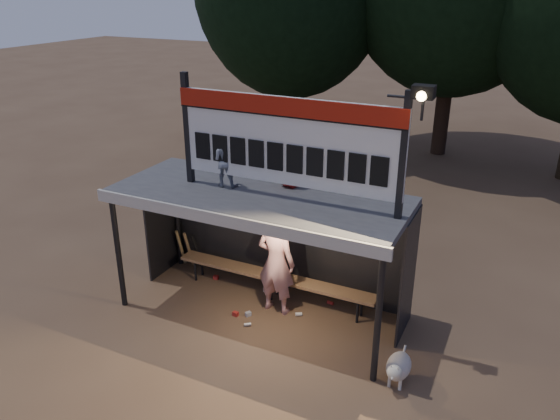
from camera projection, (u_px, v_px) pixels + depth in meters
name	position (u px, v px, depth m)	size (l,w,h in m)	color
ground	(261.00, 311.00, 10.00)	(80.00, 80.00, 0.00)	brown
player	(276.00, 262.00, 9.67)	(0.71, 0.47, 1.96)	white
child_a	(225.00, 160.00, 9.24)	(0.45, 0.35, 0.94)	gray
child_b	(290.00, 163.00, 9.22)	(0.42, 0.27, 0.86)	maroon
dugout_shelter	(266.00, 214.00, 9.48)	(5.10, 2.08, 2.32)	#434245
scoreboard_assembly	(289.00, 139.00, 8.47)	(4.10, 0.27, 1.99)	black
bench	(274.00, 277.00, 10.28)	(4.00, 0.35, 0.48)	#926A45
dog	(398.00, 367.00, 8.12)	(0.36, 0.81, 0.49)	beige
bats	(189.00, 249.00, 11.35)	(0.48, 0.33, 0.84)	olive
litter	(262.00, 304.00, 10.14)	(2.55, 1.39, 0.08)	#AA221D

